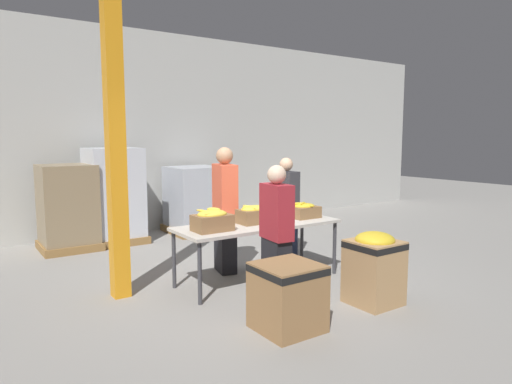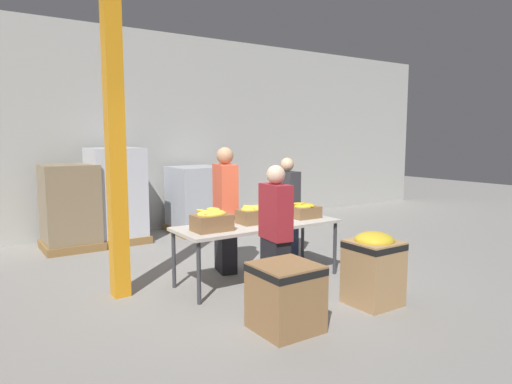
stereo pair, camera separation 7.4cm
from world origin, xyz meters
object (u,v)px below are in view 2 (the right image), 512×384
(banana_box_1, at_px, (255,214))
(pallet_stack_1, at_px, (116,196))
(volunteer_1, at_px, (275,236))
(donation_bin_1, at_px, (373,266))
(support_pillar, at_px, (115,129))
(pallet_stack_2, at_px, (70,208))
(donation_bin_0, at_px, (285,294))
(sorting_table, at_px, (258,227))
(volunteer_2, at_px, (287,208))
(banana_box_2, at_px, (304,210))
(pallet_stack_0, at_px, (197,200))
(banana_box_0, at_px, (212,220))
(volunteer_0, at_px, (225,211))

(banana_box_1, xyz_separation_m, pallet_stack_1, (-0.84, 3.27, -0.06))
(volunteer_1, distance_m, donation_bin_1, 1.17)
(support_pillar, xyz_separation_m, pallet_stack_2, (0.02, 2.78, -1.29))
(donation_bin_0, bearing_deg, pallet_stack_2, 102.62)
(banana_box_1, xyz_separation_m, volunteer_1, (-0.27, -0.84, -0.11))
(sorting_table, distance_m, banana_box_1, 0.19)
(donation_bin_1, relative_size, pallet_stack_2, 0.58)
(volunteer_2, bearing_deg, volunteer_1, -43.69)
(volunteer_1, xyz_separation_m, pallet_stack_1, (-0.57, 4.11, 0.05))
(banana_box_2, bearing_deg, pallet_stack_0, 90.38)
(banana_box_2, bearing_deg, volunteer_2, 70.07)
(sorting_table, relative_size, donation_bin_1, 2.65)
(banana_box_0, height_order, volunteer_1, volunteer_1)
(banana_box_1, relative_size, volunteer_2, 0.28)
(donation_bin_1, bearing_deg, volunteer_0, 110.57)
(volunteer_1, height_order, pallet_stack_0, volunteer_1)
(banana_box_2, xyz_separation_m, support_pillar, (-2.49, 0.46, 1.12))
(banana_box_0, relative_size, pallet_stack_0, 0.35)
(banana_box_1, distance_m, donation_bin_0, 1.69)
(volunteer_1, relative_size, pallet_stack_1, 0.93)
(pallet_stack_1, bearing_deg, donation_bin_1, -72.55)
(support_pillar, relative_size, pallet_stack_1, 2.33)
(support_pillar, bearing_deg, donation_bin_1, -39.06)
(sorting_table, bearing_deg, banana_box_1, 139.48)
(sorting_table, bearing_deg, volunteer_1, -110.82)
(banana_box_0, relative_size, pallet_stack_2, 0.31)
(pallet_stack_1, distance_m, pallet_stack_2, 0.83)
(donation_bin_1, bearing_deg, pallet_stack_1, 107.45)
(donation_bin_0, height_order, donation_bin_1, donation_bin_1)
(sorting_table, distance_m, volunteer_2, 1.29)
(volunteer_2, relative_size, pallet_stack_1, 0.93)
(banana_box_2, distance_m, donation_bin_0, 2.08)
(sorting_table, distance_m, volunteer_1, 0.87)
(volunteer_2, bearing_deg, banana_box_1, -59.17)
(banana_box_1, bearing_deg, donation_bin_1, -66.32)
(volunteer_0, xyz_separation_m, donation_bin_1, (0.77, -2.04, -0.43))
(banana_box_2, distance_m, pallet_stack_2, 4.08)
(pallet_stack_1, bearing_deg, sorting_table, -75.06)
(volunteer_1, relative_size, support_pillar, 0.40)
(pallet_stack_2, bearing_deg, volunteer_2, -42.02)
(donation_bin_0, relative_size, pallet_stack_1, 0.39)
(donation_bin_0, bearing_deg, volunteer_2, 52.28)
(donation_bin_1, distance_m, support_pillar, 3.37)
(volunteer_1, height_order, volunteer_2, volunteer_1)
(donation_bin_1, xyz_separation_m, pallet_stack_1, (-1.49, 4.75, 0.40))
(banana_box_1, xyz_separation_m, donation_bin_1, (0.65, -1.48, -0.45))
(support_pillar, relative_size, pallet_stack_0, 3.04)
(banana_box_2, xyz_separation_m, donation_bin_1, (-0.16, -1.43, -0.44))
(banana_box_2, xyz_separation_m, volunteer_0, (-0.93, 0.62, -0.00))
(banana_box_1, relative_size, pallet_stack_0, 0.33)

